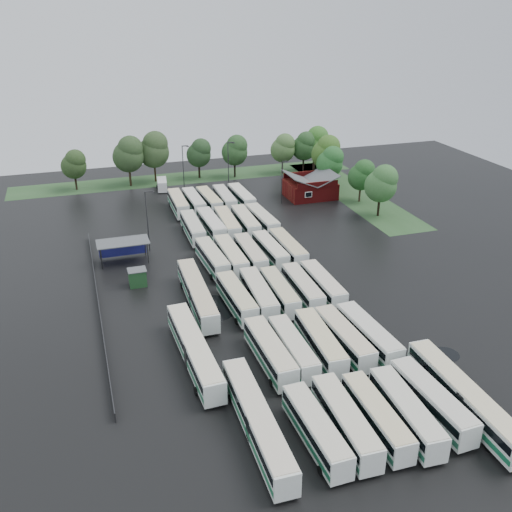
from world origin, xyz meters
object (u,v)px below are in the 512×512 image
object	(u,v)px
minibus	(162,184)
brick_building	(310,189)
artic_bus_west_a	(257,421)
artic_bus_east	(464,397)

from	to	relation	value
minibus	brick_building	bearing A→B (deg)	-19.20
artic_bus_west_a	minibus	bearing A→B (deg)	87.97
artic_bus_west_a	artic_bus_east	bearing A→B (deg)	-7.58
brick_building	artic_bus_west_a	bearing A→B (deg)	-116.78
artic_bus_east	brick_building	bearing A→B (deg)	81.01
artic_bus_west_a	minibus	world-z (taller)	artic_bus_west_a
brick_building	artic_bus_west_a	xyz separation A→B (m)	(-33.23, -65.83, -0.07)
artic_bus_west_a	minibus	distance (m)	80.50
brick_building	artic_bus_east	distance (m)	70.01
artic_bus_west_a	minibus	size ratio (longest dim) A/B	3.11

